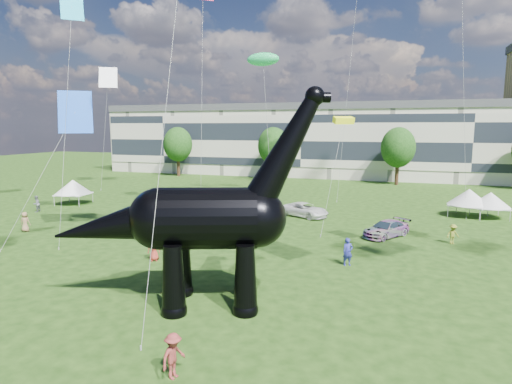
% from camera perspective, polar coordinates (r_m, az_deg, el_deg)
% --- Properties ---
extents(ground, '(220.00, 220.00, 0.00)m').
position_cam_1_polar(ground, '(20.40, -6.65, -17.41)').
color(ground, '#16330C').
rests_on(ground, ground).
extents(terrace_row, '(78.00, 11.00, 12.00)m').
position_cam_1_polar(terrace_row, '(80.20, 6.86, 6.52)').
color(terrace_row, beige).
rests_on(terrace_row, ground).
extents(tree_far_left, '(5.20, 5.20, 9.44)m').
position_cam_1_polar(tree_far_left, '(79.23, -10.39, 6.63)').
color(tree_far_left, '#382314').
rests_on(tree_far_left, ground).
extents(tree_mid_left, '(5.20, 5.20, 9.44)m').
position_cam_1_polar(tree_mid_left, '(72.39, 2.32, 6.58)').
color(tree_mid_left, '#382314').
rests_on(tree_mid_left, ground).
extents(tree_mid_right, '(5.20, 5.20, 9.44)m').
position_cam_1_polar(tree_mid_right, '(69.62, 18.44, 6.06)').
color(tree_mid_right, '#382314').
rests_on(tree_mid_right, ground).
extents(dinosaur_sculpture, '(13.63, 6.58, 11.31)m').
position_cam_1_polar(dinosaur_sculpture, '(21.48, -7.69, -3.99)').
color(dinosaur_sculpture, black).
rests_on(dinosaur_sculpture, ground).
extents(car_silver, '(2.76, 4.25, 1.35)m').
position_cam_1_polar(car_silver, '(44.09, -3.39, -2.15)').
color(car_silver, '#A4A3A8').
rests_on(car_silver, ground).
extents(car_grey, '(4.59, 2.79, 1.43)m').
position_cam_1_polar(car_grey, '(42.08, 0.37, -2.60)').
color(car_grey, slate).
rests_on(car_grey, ground).
extents(car_white, '(5.53, 4.19, 1.40)m').
position_cam_1_polar(car_white, '(43.20, 6.46, -2.38)').
color(car_white, white).
rests_on(car_white, ground).
extents(car_dark, '(4.16, 4.86, 1.34)m').
position_cam_1_polar(car_dark, '(36.74, 16.98, -4.73)').
color(car_dark, '#595960').
rests_on(car_dark, ground).
extents(gazebo_near, '(5.26, 5.26, 2.81)m').
position_cam_1_polar(gazebo_near, '(47.82, 26.52, -0.62)').
color(gazebo_near, silver).
rests_on(gazebo_near, ground).
extents(gazebo_far, '(4.28, 4.28, 2.59)m').
position_cam_1_polar(gazebo_far, '(48.02, 28.78, -0.94)').
color(gazebo_far, silver).
rests_on(gazebo_far, ground).
extents(gazebo_left, '(4.76, 4.76, 2.86)m').
position_cam_1_polar(gazebo_left, '(54.06, -23.20, 0.61)').
color(gazebo_left, white).
rests_on(gazebo_left, ground).
extents(visitors, '(53.79, 39.77, 1.83)m').
position_cam_1_polar(visitors, '(32.73, 0.77, -5.63)').
color(visitors, slate).
rests_on(visitors, ground).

